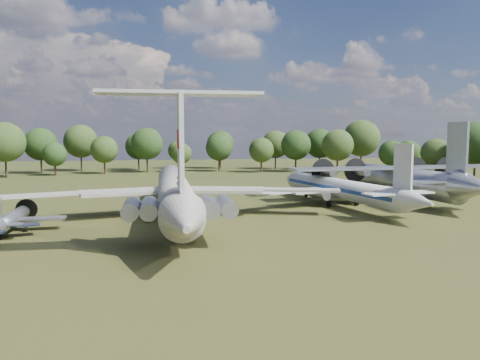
{
  "coord_description": "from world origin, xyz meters",
  "views": [
    {
      "loc": [
        -5.97,
        -62.25,
        11.12
      ],
      "look_at": [
        6.03,
        0.1,
        5.0
      ],
      "focal_mm": 35.0,
      "sensor_mm": 36.0,
      "label": 1
    }
  ],
  "objects": [
    {
      "name": "ground",
      "position": [
        0.0,
        0.0,
        0.0
      ],
      "size": [
        300.0,
        300.0,
        0.0
      ],
      "primitive_type": "plane",
      "color": "#213712",
      "rests_on": "ground"
    },
    {
      "name": "an12_transport",
      "position": [
        36.07,
        11.37,
        2.82
      ],
      "size": [
        41.01,
        45.22,
        5.64
      ],
      "primitive_type": null,
      "rotation": [
        0.0,
        0.0,
        0.06
      ],
      "color": "#A5A8AD",
      "rests_on": "ground"
    },
    {
      "name": "person_on_il62",
      "position": [
        -3.2,
        -16.37,
        6.65
      ],
      "size": [
        0.67,
        0.52,
        1.64
      ],
      "primitive_type": "imported",
      "rotation": [
        0.0,
        0.0,
        2.92
      ],
      "color": "brown",
      "rests_on": "il62_airliner"
    },
    {
      "name": "small_prop_northwest",
      "position": [
        -21.7,
        -5.16,
        1.15
      ],
      "size": [
        11.86,
        15.97,
        2.31
      ],
      "primitive_type": null,
      "rotation": [
        0.0,
        0.0,
        0.02
      ],
      "color": "#9EA1A5",
      "rests_on": "ground"
    },
    {
      "name": "il62_airliner",
      "position": [
        -2.88,
        -0.04,
        2.92
      ],
      "size": [
        46.91,
        60.37,
        5.83
      ],
      "primitive_type": null,
      "rotation": [
        0.0,
        0.0,
        -0.02
      ],
      "color": "silver",
      "rests_on": "ground"
    },
    {
      "name": "tu104_jet",
      "position": [
        23.28,
        6.59,
        2.12
      ],
      "size": [
        38.29,
        47.05,
        4.25
      ],
      "primitive_type": null,
      "rotation": [
        0.0,
        0.0,
        0.16
      ],
      "color": "silver",
      "rests_on": "ground"
    }
  ]
}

